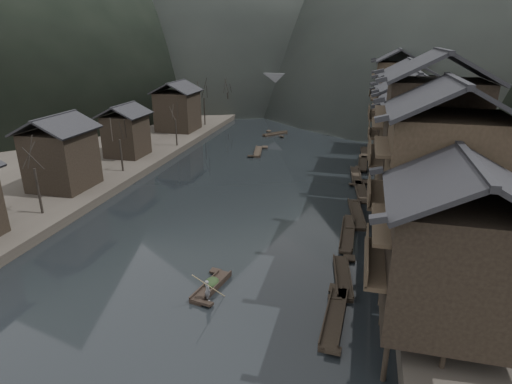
% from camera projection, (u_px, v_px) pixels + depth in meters
% --- Properties ---
extents(water, '(300.00, 300.00, 0.00)m').
position_uv_depth(water, '(203.00, 257.00, 35.69)').
color(water, black).
rests_on(water, ground).
extents(left_bank, '(40.00, 200.00, 1.20)m').
position_uv_depth(left_bank, '(103.00, 130.00, 79.81)').
color(left_bank, '#2D2823').
rests_on(left_bank, ground).
extents(stilt_houses, '(9.00, 67.60, 16.64)m').
position_uv_depth(stilt_houses, '(413.00, 118.00, 46.09)').
color(stilt_houses, black).
rests_on(stilt_houses, ground).
extents(left_houses, '(8.10, 53.20, 8.73)m').
position_uv_depth(left_houses, '(110.00, 129.00, 56.67)').
color(left_houses, black).
rests_on(left_houses, left_bank).
extents(bare_trees, '(3.61, 75.92, 7.23)m').
position_uv_depth(bare_trees, '(158.00, 118.00, 62.28)').
color(bare_trees, black).
rests_on(bare_trees, left_bank).
extents(moored_sampans, '(2.94, 49.29, 0.47)m').
position_uv_depth(moored_sampans, '(356.00, 201.00, 47.11)').
color(moored_sampans, black).
rests_on(moored_sampans, water).
extents(midriver_boats, '(4.24, 18.67, 0.45)m').
position_uv_depth(midriver_boats, '(267.00, 142.00, 72.31)').
color(midriver_boats, black).
rests_on(midriver_boats, water).
extents(stone_bridge, '(40.00, 6.00, 9.00)m').
position_uv_depth(stone_bridge, '(312.00, 90.00, 99.39)').
color(stone_bridge, '#4C4C4F').
rests_on(stone_bridge, ground).
extents(hero_sampan, '(1.81, 4.85, 0.43)m').
position_uv_depth(hero_sampan, '(211.00, 286.00, 31.16)').
color(hero_sampan, black).
rests_on(hero_sampan, water).
extents(cargo_heap, '(1.05, 1.38, 0.63)m').
position_uv_depth(cargo_heap, '(212.00, 278.00, 31.18)').
color(cargo_heap, black).
rests_on(cargo_heap, hero_sampan).
extents(boatman, '(0.68, 0.64, 1.56)m').
position_uv_depth(boatman, '(207.00, 287.00, 29.24)').
color(boatman, '#535356').
rests_on(boatman, hero_sampan).
extents(bamboo_pole, '(1.62, 2.28, 2.95)m').
position_uv_depth(bamboo_pole, '(209.00, 259.00, 28.41)').
color(bamboo_pole, '#8C7A51').
rests_on(bamboo_pole, boatman).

